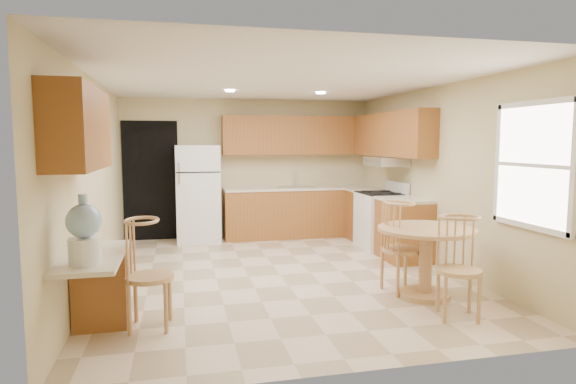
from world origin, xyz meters
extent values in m
plane|color=beige|center=(0.00, 0.00, 0.00)|extent=(5.50, 5.50, 0.00)
cube|color=white|center=(0.00, 0.00, 2.50)|extent=(4.50, 5.50, 0.02)
cube|color=beige|center=(0.00, 2.75, 1.25)|extent=(4.50, 0.02, 2.50)
cube|color=beige|center=(0.00, -2.75, 1.25)|extent=(4.50, 0.02, 2.50)
cube|color=beige|center=(-2.25, 0.00, 1.25)|extent=(0.02, 5.50, 2.50)
cube|color=beige|center=(2.25, 0.00, 1.25)|extent=(0.02, 5.50, 2.50)
cube|color=black|center=(-1.75, 2.73, 1.05)|extent=(0.90, 0.02, 2.10)
cube|color=#9B5B27|center=(0.88, 2.45, 0.43)|extent=(2.75, 0.60, 0.87)
cube|color=beige|center=(0.88, 2.45, 0.89)|extent=(2.75, 0.63, 0.04)
cube|color=#9B5B27|center=(1.95, 1.85, 0.43)|extent=(0.60, 0.59, 0.87)
cube|color=beige|center=(1.95, 1.85, 0.89)|extent=(0.63, 0.59, 0.04)
cube|color=#9B5B27|center=(1.95, 0.40, 0.43)|extent=(0.60, 0.80, 0.87)
cube|color=beige|center=(1.95, 0.40, 0.89)|extent=(0.63, 0.80, 0.04)
cube|color=#9B5B27|center=(0.88, 2.58, 1.85)|extent=(2.75, 0.33, 0.70)
cube|color=#9B5B27|center=(2.08, 1.21, 1.85)|extent=(0.33, 2.42, 0.70)
cube|color=#9B5B27|center=(-2.08, -1.60, 1.85)|extent=(0.33, 1.40, 0.70)
cube|color=silver|center=(0.85, 2.45, 0.91)|extent=(0.78, 0.44, 0.01)
cube|color=silver|center=(2.00, 1.18, 1.42)|extent=(0.50, 0.76, 0.14)
cube|color=#9B5B27|center=(-2.00, -1.32, 0.36)|extent=(0.48, 0.42, 0.72)
cube|color=beige|center=(-2.00, -1.70, 0.75)|extent=(0.50, 1.20, 0.04)
cube|color=white|center=(2.23, -1.85, 1.50)|extent=(0.05, 1.00, 1.20)
cube|color=white|center=(2.22, -1.85, 2.12)|extent=(0.05, 1.10, 0.06)
cube|color=white|center=(2.22, -1.85, 0.88)|extent=(0.05, 1.10, 0.06)
cube|color=white|center=(2.22, -2.38, 1.50)|extent=(0.05, 0.06, 1.28)
cube|color=white|center=(2.22, -1.32, 1.50)|extent=(0.05, 0.06, 1.28)
cylinder|color=white|center=(-0.50, 1.20, 2.48)|extent=(0.14, 0.14, 0.02)
cylinder|color=white|center=(0.90, 1.20, 2.48)|extent=(0.14, 0.14, 0.02)
cube|color=white|center=(-0.95, 2.40, 0.84)|extent=(0.74, 0.69, 1.68)
cube|color=black|center=(-0.95, 2.05, 1.23)|extent=(0.72, 0.01, 0.02)
cube|color=silver|center=(-1.26, 2.04, 1.13)|extent=(0.03, 0.03, 0.18)
cube|color=silver|center=(-1.26, 2.04, 1.33)|extent=(0.03, 0.03, 0.14)
cube|color=white|center=(1.92, 1.18, 0.45)|extent=(0.65, 0.76, 0.90)
cube|color=black|center=(1.92, 1.18, 0.91)|extent=(0.64, 0.75, 0.02)
cube|color=white|center=(2.20, 1.18, 1.00)|extent=(0.06, 0.76, 0.18)
cylinder|color=tan|center=(1.40, -1.25, 0.03)|extent=(0.57, 0.57, 0.06)
cylinder|color=tan|center=(1.40, -1.25, 0.38)|extent=(0.14, 0.14, 0.71)
cylinder|color=tan|center=(1.40, -1.25, 0.77)|extent=(1.07, 1.07, 0.04)
cylinder|color=tan|center=(1.24, -1.00, 0.49)|extent=(0.46, 0.46, 0.04)
cylinder|color=tan|center=(1.08, -0.83, 0.25)|extent=(0.04, 0.04, 0.49)
cylinder|color=tan|center=(1.40, -0.83, 0.25)|extent=(0.04, 0.04, 0.49)
cylinder|color=tan|center=(1.08, -1.16, 0.25)|extent=(0.04, 0.04, 0.49)
cylinder|color=tan|center=(1.40, -1.16, 0.25)|extent=(0.04, 0.04, 0.49)
cylinder|color=tan|center=(1.40, -1.90, 0.47)|extent=(0.44, 0.44, 0.04)
cylinder|color=tan|center=(1.24, -1.74, 0.24)|extent=(0.04, 0.04, 0.47)
cylinder|color=tan|center=(1.56, -1.74, 0.24)|extent=(0.04, 0.04, 0.47)
cylinder|color=tan|center=(1.24, -2.06, 0.24)|extent=(0.04, 0.04, 0.47)
cylinder|color=tan|center=(1.56, -2.06, 0.24)|extent=(0.04, 0.04, 0.47)
cylinder|color=tan|center=(-1.55, -1.49, 0.48)|extent=(0.45, 0.45, 0.04)
cylinder|color=tan|center=(-1.71, -1.33, 0.24)|extent=(0.04, 0.04, 0.48)
cylinder|color=tan|center=(-1.39, -1.33, 0.24)|extent=(0.04, 0.04, 0.48)
cylinder|color=tan|center=(-1.71, -1.65, 0.24)|extent=(0.04, 0.04, 0.48)
cylinder|color=tan|center=(-1.39, -1.65, 0.24)|extent=(0.04, 0.04, 0.48)
cylinder|color=white|center=(-2.00, -2.03, 0.88)|extent=(0.25, 0.25, 0.21)
sphere|color=#8AB1D6|center=(-2.00, -2.03, 1.12)|extent=(0.27, 0.27, 0.27)
cylinder|color=#8AB1D6|center=(-2.00, -2.03, 1.29)|extent=(0.07, 0.07, 0.08)
camera|label=1|loc=(-1.26, -6.03, 1.74)|focal=30.00mm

